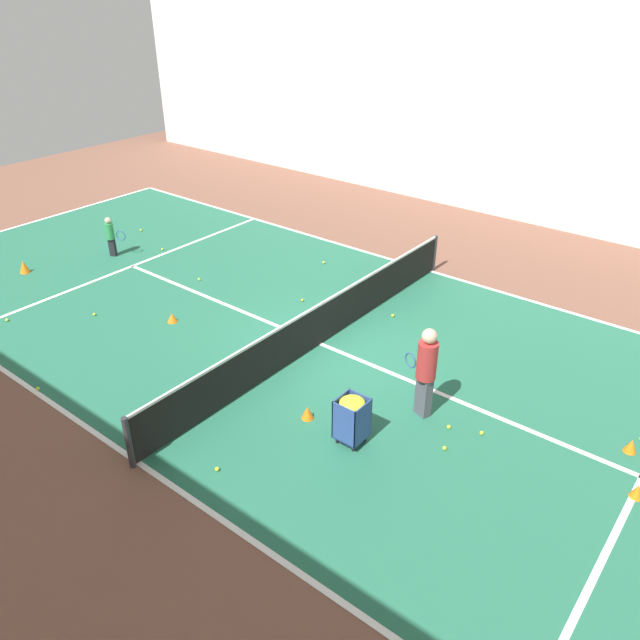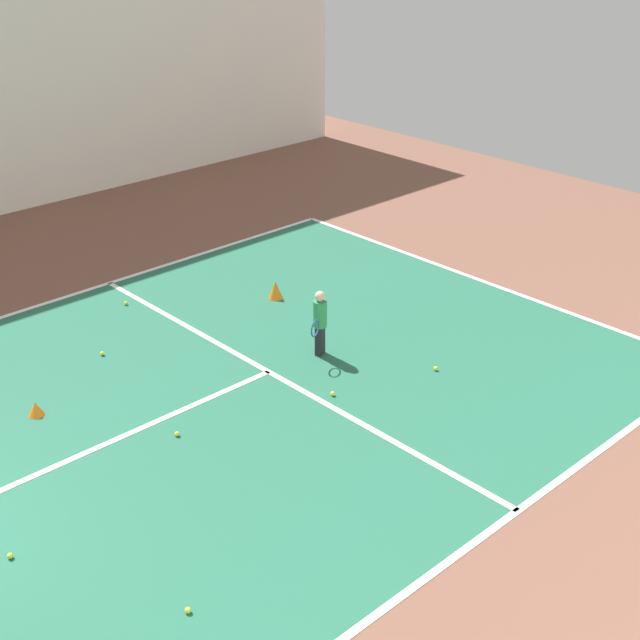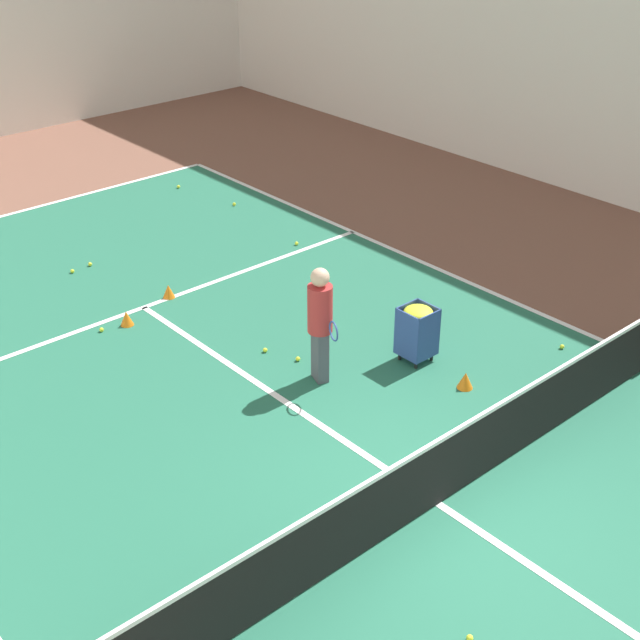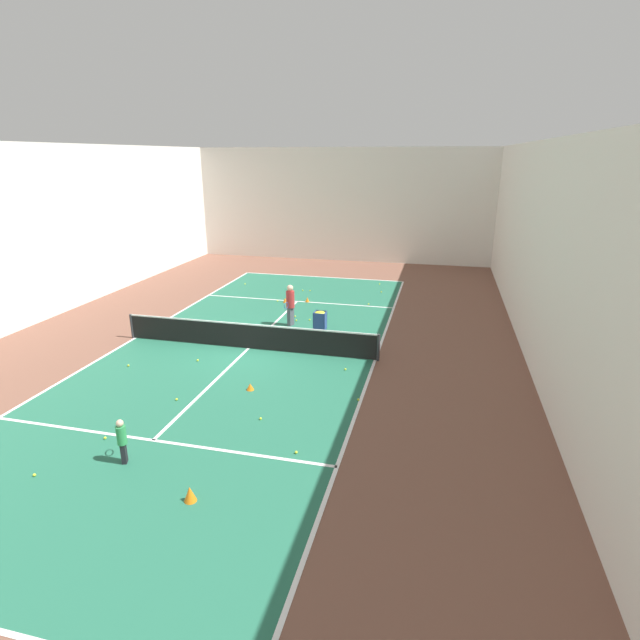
{
  "view_description": "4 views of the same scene",
  "coord_description": "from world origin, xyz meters",
  "px_view_note": "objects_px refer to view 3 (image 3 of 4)",
  "views": [
    {
      "loc": [
        8.73,
        6.95,
        6.8
      ],
      "look_at": [
        0.0,
        0.0,
        0.57
      ],
      "focal_mm": 35.0,
      "sensor_mm": 36.0,
      "label": 1
    },
    {
      "loc": [
        -9.26,
        1.26,
        6.8
      ],
      "look_at": [
        -0.12,
        -7.34,
        0.61
      ],
      "focal_mm": 50.0,
      "sensor_mm": 36.0,
      "label": 2
    },
    {
      "loc": [
        -6.25,
        -5.04,
        6.8
      ],
      "look_at": [
        0.74,
        2.88,
        0.95
      ],
      "focal_mm": 50.0,
      "sensor_mm": 36.0,
      "label": 3
    },
    {
      "loc": [
        6.56,
        -15.82,
        6.69
      ],
      "look_at": [
        2.12,
        2.34,
        0.51
      ],
      "focal_mm": 28.0,
      "sensor_mm": 36.0,
      "label": 4
    }
  ],
  "objects_px": {
    "tennis_net": "(441,470)",
    "ball_cart": "(418,324)",
    "coach_at_net": "(320,318)",
    "training_cone_1": "(127,318)",
    "training_cone_0": "(465,380)"
  },
  "relations": [
    {
      "from": "tennis_net",
      "to": "coach_at_net",
      "type": "bearing_deg",
      "value": 75.67
    },
    {
      "from": "tennis_net",
      "to": "training_cone_0",
      "type": "relative_size",
      "value": 39.74
    },
    {
      "from": "tennis_net",
      "to": "training_cone_1",
      "type": "xyz_separation_m",
      "value": [
        -0.5,
        6.03,
        -0.37
      ]
    },
    {
      "from": "coach_at_net",
      "to": "training_cone_0",
      "type": "distance_m",
      "value": 2.19
    },
    {
      "from": "ball_cart",
      "to": "training_cone_0",
      "type": "height_order",
      "value": "ball_cart"
    },
    {
      "from": "coach_at_net",
      "to": "training_cone_1",
      "type": "xyz_separation_m",
      "value": [
        -1.23,
        3.15,
        -0.87
      ]
    },
    {
      "from": "coach_at_net",
      "to": "ball_cart",
      "type": "distance_m",
      "value": 1.53
    },
    {
      "from": "coach_at_net",
      "to": "training_cone_1",
      "type": "bearing_deg",
      "value": -139.63
    },
    {
      "from": "tennis_net",
      "to": "ball_cart",
      "type": "bearing_deg",
      "value": 47.9
    },
    {
      "from": "training_cone_1",
      "to": "tennis_net",
      "type": "bearing_deg",
      "value": -85.27
    },
    {
      "from": "coach_at_net",
      "to": "training_cone_0",
      "type": "bearing_deg",
      "value": 61.17
    },
    {
      "from": "tennis_net",
      "to": "training_cone_0",
      "type": "bearing_deg",
      "value": 33.51
    },
    {
      "from": "tennis_net",
      "to": "training_cone_1",
      "type": "distance_m",
      "value": 6.06
    },
    {
      "from": "coach_at_net",
      "to": "training_cone_0",
      "type": "xyz_separation_m",
      "value": [
        1.35,
        -1.49,
        -0.86
      ]
    },
    {
      "from": "tennis_net",
      "to": "ball_cart",
      "type": "xyz_separation_m",
      "value": [
        2.12,
        2.34,
        0.1
      ]
    }
  ]
}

